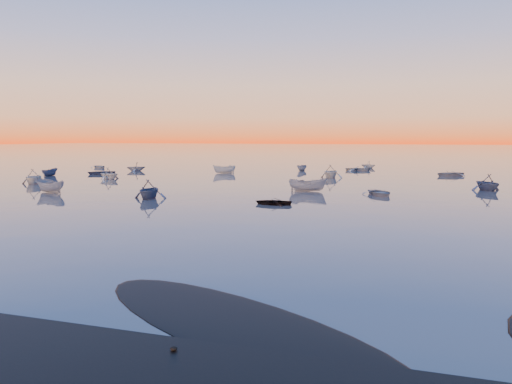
% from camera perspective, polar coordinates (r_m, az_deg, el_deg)
% --- Properties ---
extents(ground, '(600.00, 600.00, 0.00)m').
position_cam_1_polar(ground, '(117.23, 9.47, 3.32)').
color(ground, '#615651').
rests_on(ground, ground).
extents(moored_fleet, '(124.00, 58.00, 1.20)m').
position_cam_1_polar(moored_fleet, '(71.19, 3.82, 1.50)').
color(moored_fleet, beige).
rests_on(moored_fleet, ground).
extents(boat_near_center, '(2.54, 4.47, 1.46)m').
position_cam_1_polar(boat_near_center, '(55.09, 5.92, 0.07)').
color(boat_near_center, gray).
rests_on(boat_near_center, ground).
extents(boat_near_right, '(4.36, 3.60, 1.40)m').
position_cam_1_polar(boat_near_right, '(61.60, 24.90, 0.17)').
color(boat_near_right, '#354365').
rests_on(boat_near_right, ground).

